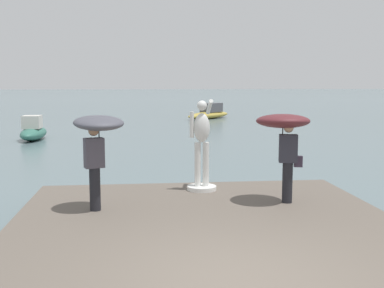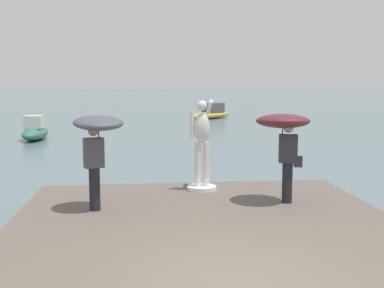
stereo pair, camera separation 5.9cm
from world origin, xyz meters
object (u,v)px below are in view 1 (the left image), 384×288
at_px(onlooker_left, 98,135).
at_px(onlooker_right, 284,130).
at_px(statue_white_figure, 202,150).
at_px(boat_near, 209,113).
at_px(boat_far, 33,131).

bearing_deg(onlooker_left, onlooker_right, 3.05).
bearing_deg(statue_white_figure, onlooker_right, -40.91).
relative_size(onlooker_left, boat_near, 0.39).
bearing_deg(boat_far, boat_near, 51.44).
xyz_separation_m(statue_white_figure, onlooker_right, (1.59, -1.38, 0.61)).
distance_m(statue_white_figure, boat_near, 29.41).
distance_m(statue_white_figure, boat_far, 16.31).
relative_size(onlooker_right, boat_near, 0.38).
xyz_separation_m(statue_white_figure, onlooker_left, (-2.32, -1.59, 0.57)).
distance_m(onlooker_left, boat_far, 17.01).
xyz_separation_m(onlooker_right, boat_near, (2.83, 30.44, -1.53)).
bearing_deg(boat_far, statue_white_figure, -64.40).
relative_size(statue_white_figure, onlooker_right, 1.13).
height_order(onlooker_left, boat_far, onlooker_left).
bearing_deg(statue_white_figure, boat_near, 81.35).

